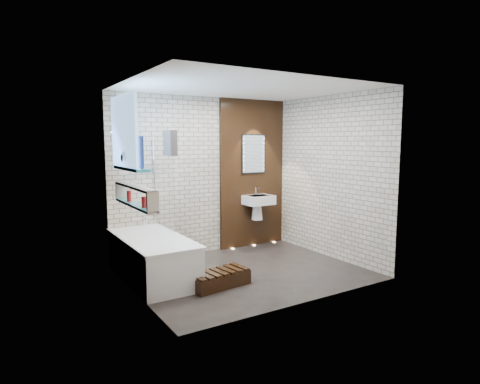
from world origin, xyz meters
TOP-DOWN VIEW (x-y plane):
  - ground at (0.00, 0.00)m, footprint 3.20×3.20m
  - room_shell at (0.00, 0.00)m, footprint 3.24×3.20m
  - walnut_panel at (0.95, 1.27)m, footprint 1.30×0.06m
  - clerestory_window at (-1.57, 0.35)m, footprint 0.18×1.00m
  - display_niche at (-1.53, 0.15)m, footprint 0.14×1.30m
  - bathtub at (-1.22, 0.45)m, footprint 0.79×1.74m
  - bath_screen at (-0.87, 0.89)m, footprint 0.01×0.78m
  - towel at (-0.87, 0.60)m, footprint 0.10×0.27m
  - shower_head at (-1.30, 0.95)m, footprint 0.18×0.18m
  - washbasin at (0.95, 1.07)m, footprint 0.50×0.36m
  - led_mirror at (0.95, 1.23)m, footprint 0.50×0.02m
  - walnut_step at (-0.60, -0.30)m, footprint 0.84×0.45m
  - niche_bottles at (-1.53, 0.12)m, footprint 0.06×0.65m
  - sill_vases at (-1.50, 0.28)m, footprint 0.23×0.59m
  - floor_uplights at (0.95, 1.20)m, footprint 0.96×0.06m

SIDE VIEW (x-z plane):
  - ground at x=0.00m, z-range 0.00..0.00m
  - floor_uplights at x=0.95m, z-range 0.00..0.01m
  - walnut_step at x=-0.60m, z-range 0.00..0.18m
  - bathtub at x=-1.22m, z-range -0.06..0.64m
  - washbasin at x=0.95m, z-range 0.50..1.08m
  - niche_bottles at x=-1.53m, z-range 1.10..1.24m
  - display_niche at x=-1.53m, z-range 1.07..1.33m
  - bath_screen at x=-0.87m, z-range 0.58..1.98m
  - walnut_panel at x=0.95m, z-range 0.00..2.60m
  - room_shell at x=0.00m, z-range 0.00..2.60m
  - led_mirror at x=0.95m, z-range 1.30..2.00m
  - sill_vases at x=-1.50m, z-range 1.49..1.88m
  - towel at x=-0.87m, z-range 1.67..2.03m
  - clerestory_window at x=-1.57m, z-range 1.43..2.37m
  - shower_head at x=-1.30m, z-range 1.99..2.01m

